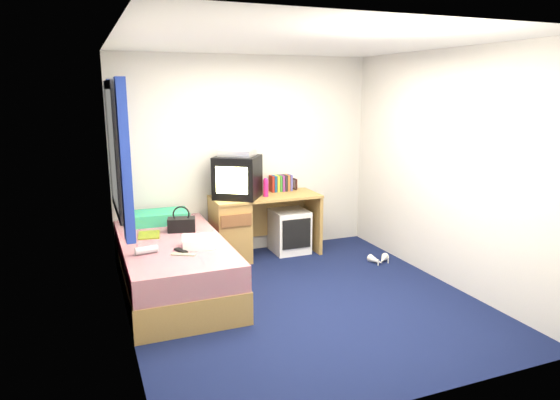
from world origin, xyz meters
name	(u,v)px	position (x,y,z in m)	size (l,w,h in m)	color
ground	(302,301)	(0.00, 0.00, 0.00)	(3.40, 3.40, 0.00)	#0C1438
room_shell	(304,151)	(0.00, 0.00, 1.45)	(3.40, 3.40, 3.40)	white
bed	(174,266)	(-1.10, 0.70, 0.27)	(1.01, 2.00, 0.54)	tan
pillow	(161,217)	(-1.10, 1.41, 0.60)	(0.59, 0.37, 0.13)	#1B9CB2
desk	(244,225)	(-0.13, 1.44, 0.41)	(1.30, 0.55, 0.75)	tan
storage_cube	(289,231)	(0.47, 1.44, 0.27)	(0.43, 0.43, 0.53)	white
crt_tv	(237,177)	(-0.19, 1.44, 1.00)	(0.66, 0.65, 0.49)	black
vcr	(237,153)	(-0.19, 1.44, 1.28)	(0.39, 0.28, 0.07)	silver
book_row	(281,183)	(0.42, 1.60, 0.85)	(0.27, 0.13, 0.20)	maroon
picture_frame	(295,184)	(0.62, 1.64, 0.82)	(0.02, 0.12, 0.14)	black
pink_water_bottle	(266,188)	(0.13, 1.37, 0.85)	(0.06, 0.06, 0.20)	#DA1E70
aerosol_can	(249,187)	(-0.03, 1.50, 0.85)	(0.05, 0.05, 0.19)	white
handbag	(182,224)	(-0.95, 0.98, 0.62)	(0.31, 0.22, 0.27)	black
towel	(199,242)	(-0.91, 0.38, 0.59)	(0.30, 0.25, 0.10)	white
magazine	(149,235)	(-1.29, 0.94, 0.55)	(0.21, 0.28, 0.01)	#DFFF1C
water_bottle	(146,250)	(-1.39, 0.37, 0.58)	(0.07, 0.07, 0.20)	#B4BDC6
colour_swatch_fan	(184,254)	(-1.09, 0.20, 0.55)	(0.22, 0.06, 0.01)	gold
remote_control	(181,251)	(-1.09, 0.31, 0.55)	(0.05, 0.16, 0.02)	black
window_assembly	(117,151)	(-1.55, 0.90, 1.42)	(0.11, 1.42, 1.40)	silver
white_heels	(380,260)	(1.28, 0.64, 0.04)	(0.27, 0.23, 0.09)	silver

